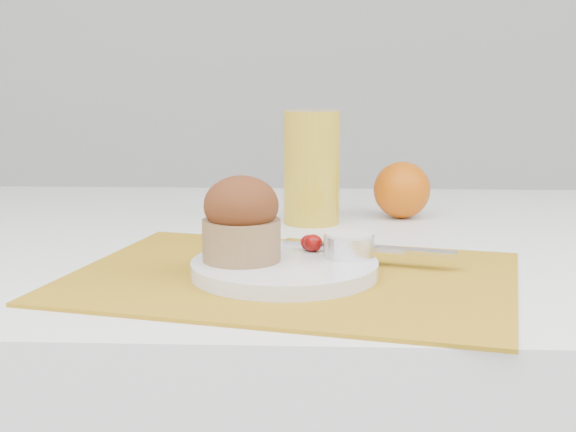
{
  "coord_description": "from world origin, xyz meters",
  "views": [
    {
      "loc": [
        -0.03,
        -0.94,
        0.96
      ],
      "look_at": [
        -0.07,
        -0.07,
        0.8
      ],
      "focal_mm": 50.0,
      "sensor_mm": 36.0,
      "label": 1
    }
  ],
  "objects_px": {
    "plate": "(285,268)",
    "juice_glass": "(312,167)",
    "muffin": "(241,220)",
    "orange": "(402,190)"
  },
  "relations": [
    {
      "from": "orange",
      "to": "juice_glass",
      "type": "xyz_separation_m",
      "value": [
        -0.13,
        -0.04,
        0.04
      ]
    },
    {
      "from": "plate",
      "to": "muffin",
      "type": "distance_m",
      "value": 0.07
    },
    {
      "from": "plate",
      "to": "orange",
      "type": "height_order",
      "value": "orange"
    },
    {
      "from": "plate",
      "to": "juice_glass",
      "type": "distance_m",
      "value": 0.3
    },
    {
      "from": "orange",
      "to": "juice_glass",
      "type": "height_order",
      "value": "juice_glass"
    },
    {
      "from": "orange",
      "to": "juice_glass",
      "type": "distance_m",
      "value": 0.14
    },
    {
      "from": "plate",
      "to": "orange",
      "type": "xyz_separation_m",
      "value": [
        0.15,
        0.34,
        0.03
      ]
    },
    {
      "from": "juice_glass",
      "to": "muffin",
      "type": "xyz_separation_m",
      "value": [
        -0.07,
        -0.29,
        -0.02
      ]
    },
    {
      "from": "juice_glass",
      "to": "plate",
      "type": "bearing_deg",
      "value": -94.43
    },
    {
      "from": "plate",
      "to": "orange",
      "type": "bearing_deg",
      "value": 66.08
    }
  ]
}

